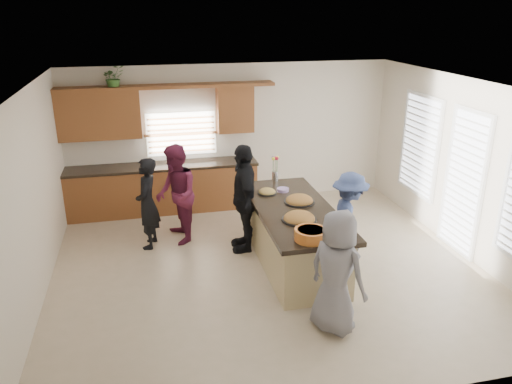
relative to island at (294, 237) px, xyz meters
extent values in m
plane|color=beige|center=(-0.43, -0.02, -0.45)|extent=(6.50, 6.50, 0.00)
cube|color=silver|center=(-0.43, 2.98, 0.95)|extent=(6.50, 0.02, 2.80)
cube|color=silver|center=(-0.43, -3.02, 0.95)|extent=(6.50, 0.02, 2.80)
cube|color=silver|center=(-3.68, -0.02, 0.95)|extent=(0.02, 6.00, 2.80)
cube|color=silver|center=(2.82, -0.02, 0.95)|extent=(0.02, 6.00, 2.80)
cube|color=white|center=(-0.43, -0.02, 2.35)|extent=(6.50, 6.00, 0.02)
cube|color=brown|center=(-1.85, 2.67, 0.00)|extent=(3.65, 0.62, 0.90)
cube|color=black|center=(-1.85, 2.67, 0.47)|extent=(3.70, 0.65, 0.05)
cube|color=brown|center=(-2.93, 2.80, 1.50)|extent=(1.50, 0.36, 0.90)
cube|color=brown|center=(-0.38, 2.80, 1.50)|extent=(0.70, 0.36, 0.90)
cube|color=brown|center=(-1.65, 2.80, 1.98)|extent=(4.05, 0.40, 0.06)
cube|color=brown|center=(-1.43, 2.94, 1.02)|extent=(1.35, 0.08, 0.85)
cube|color=white|center=(2.79, 1.28, 0.97)|extent=(0.06, 1.10, 1.75)
cube|color=white|center=(2.79, -0.12, 0.72)|extent=(0.06, 0.85, 2.25)
cube|color=tan|center=(0.00, 0.00, -0.01)|extent=(1.01, 2.50, 0.88)
cube|color=black|center=(0.00, 0.00, 0.46)|extent=(1.16, 2.70, 0.07)
cube|color=black|center=(0.00, 0.00, -0.41)|extent=(0.93, 2.42, 0.08)
cylinder|color=black|center=(-0.07, -0.47, 0.51)|extent=(0.50, 0.50, 0.02)
ellipsoid|color=#C27F3D|center=(-0.07, -0.47, 0.53)|extent=(0.45, 0.45, 0.20)
cylinder|color=black|center=(0.14, 0.19, 0.51)|extent=(0.48, 0.48, 0.02)
ellipsoid|color=#C27F3D|center=(0.14, 0.19, 0.53)|extent=(0.43, 0.43, 0.19)
cylinder|color=black|center=(-0.26, 0.69, 0.51)|extent=(0.31, 0.31, 0.02)
ellipsoid|color=tan|center=(-0.26, 0.69, 0.53)|extent=(0.28, 0.28, 0.12)
cylinder|color=orange|center=(-0.12, -1.11, 0.57)|extent=(0.43, 0.43, 0.15)
cylinder|color=beige|center=(-0.12, -1.11, 0.63)|extent=(0.36, 0.36, 0.04)
cylinder|color=white|center=(0.31, -0.84, 0.55)|extent=(0.08, 0.08, 0.11)
cylinder|color=#B895D9|center=(0.03, 0.74, 0.52)|extent=(0.20, 0.20, 0.05)
cylinder|color=silver|center=(0.03, 1.25, 0.59)|extent=(0.11, 0.11, 0.18)
imported|color=#3E712D|center=(-2.61, 2.80, 2.17)|extent=(0.50, 0.47, 0.44)
imported|color=black|center=(-2.18, 1.14, 0.32)|extent=(0.48, 0.63, 1.55)
imported|color=maroon|center=(-1.70, 1.23, 0.40)|extent=(0.74, 0.90, 1.71)
imported|color=black|center=(-0.64, 0.70, 0.45)|extent=(0.52, 1.09, 1.80)
imported|color=#3C4E83|center=(0.81, -0.21, 0.30)|extent=(0.73, 1.06, 1.51)
imported|color=slate|center=(0.00, -1.75, 0.35)|extent=(0.86, 0.93, 1.60)
camera|label=1|loc=(-2.14, -6.71, 3.38)|focal=35.00mm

